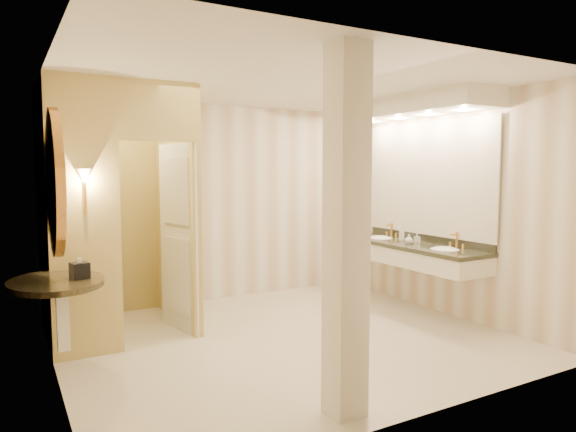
# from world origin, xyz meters

# --- Properties ---
(floor) EXTENTS (4.50, 4.50, 0.00)m
(floor) POSITION_xyz_m (0.00, 0.00, 0.00)
(floor) COLOR beige
(floor) RESTS_ON ground
(ceiling) EXTENTS (4.50, 4.50, 0.00)m
(ceiling) POSITION_xyz_m (0.00, 0.00, 2.70)
(ceiling) COLOR silver
(ceiling) RESTS_ON wall_back
(wall_back) EXTENTS (4.50, 0.02, 2.70)m
(wall_back) POSITION_xyz_m (0.00, 2.00, 1.35)
(wall_back) COLOR white
(wall_back) RESTS_ON floor
(wall_front) EXTENTS (4.50, 0.02, 2.70)m
(wall_front) POSITION_xyz_m (0.00, -2.00, 1.35)
(wall_front) COLOR white
(wall_front) RESTS_ON floor
(wall_left) EXTENTS (0.02, 4.00, 2.70)m
(wall_left) POSITION_xyz_m (-2.25, 0.00, 1.35)
(wall_left) COLOR white
(wall_left) RESTS_ON floor
(wall_right) EXTENTS (0.02, 4.00, 2.70)m
(wall_right) POSITION_xyz_m (2.25, 0.00, 1.35)
(wall_right) COLOR white
(wall_right) RESTS_ON floor
(toilet_closet) EXTENTS (1.50, 1.55, 2.70)m
(toilet_closet) POSITION_xyz_m (-1.11, 0.97, 1.39)
(toilet_closet) COLOR #E4D177
(toilet_closet) RESTS_ON floor
(wall_sconce) EXTENTS (0.14, 0.14, 0.42)m
(wall_sconce) POSITION_xyz_m (-1.93, 0.43, 1.73)
(wall_sconce) COLOR gold
(wall_sconce) RESTS_ON toilet_closet
(vanity) EXTENTS (0.75, 2.38, 2.09)m
(vanity) POSITION_xyz_m (1.98, 0.23, 1.63)
(vanity) COLOR white
(vanity) RESTS_ON floor
(console_shelf) EXTENTS (0.97, 0.97, 1.93)m
(console_shelf) POSITION_xyz_m (-2.21, 0.04, 1.34)
(console_shelf) COLOR black
(console_shelf) RESTS_ON floor
(pillar) EXTENTS (0.25, 0.25, 2.70)m
(pillar) POSITION_xyz_m (-0.45, -1.69, 1.35)
(pillar) COLOR white
(pillar) RESTS_ON floor
(tissue_box) EXTENTS (0.17, 0.17, 0.14)m
(tissue_box) POSITION_xyz_m (-2.05, -0.01, 0.94)
(tissue_box) COLOR black
(tissue_box) RESTS_ON console_shelf
(toilet) EXTENTS (0.55, 0.76, 0.69)m
(toilet) POSITION_xyz_m (-1.71, 1.58, 0.35)
(toilet) COLOR white
(toilet) RESTS_ON floor
(soap_bottle_a) EXTENTS (0.07, 0.07, 0.13)m
(soap_bottle_a) POSITION_xyz_m (1.98, 0.14, 0.94)
(soap_bottle_a) COLOR beige
(soap_bottle_a) RESTS_ON vanity
(soap_bottle_b) EXTENTS (0.12, 0.12, 0.13)m
(soap_bottle_b) POSITION_xyz_m (1.86, 0.16, 0.94)
(soap_bottle_b) COLOR silver
(soap_bottle_b) RESTS_ON vanity
(soap_bottle_c) EXTENTS (0.10, 0.10, 0.20)m
(soap_bottle_c) POSITION_xyz_m (1.96, 0.41, 0.97)
(soap_bottle_c) COLOR #C6B28C
(soap_bottle_c) RESTS_ON vanity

